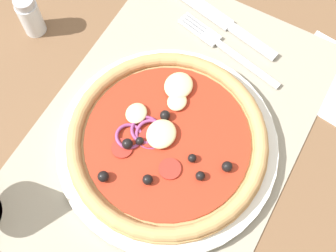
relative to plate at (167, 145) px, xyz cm
name	(u,v)px	position (x,y,z in cm)	size (l,w,h in cm)	color
ground_plane	(171,133)	(2.52, 0.89, -2.27)	(190.00, 140.00, 2.40)	brown
placemat	(171,129)	(2.52, 0.89, -0.87)	(48.05, 33.04, 0.40)	gray
plate	(167,145)	(0.00, 0.00, 0.00)	(28.81, 28.81, 1.34)	silver
pizza	(167,139)	(0.05, 0.08, 1.76)	(25.88, 25.88, 2.69)	tan
fork	(223,46)	(17.66, 0.54, -0.45)	(5.48, 17.88, 0.44)	silver
knife	(220,19)	(21.80, 3.05, -0.41)	(5.92, 19.89, 0.62)	silver
napkin	(331,79)	(20.59, -15.26, -0.89)	(12.45, 11.21, 0.36)	white
pepper_shaker	(30,16)	(6.98, 26.69, 2.18)	(3.20, 3.20, 6.70)	silver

